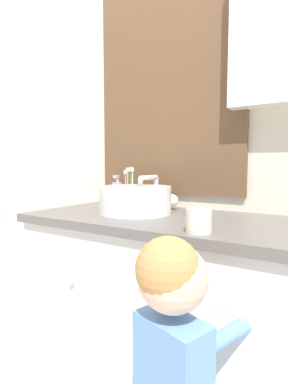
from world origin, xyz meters
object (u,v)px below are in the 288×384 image
(toothbrush_holder, at_px, (129,196))
(soap_dispenser, at_px, (117,192))
(drinking_cup, at_px, (199,220))
(child_figure, at_px, (173,366))
(sink_basin, at_px, (136,199))

(toothbrush_holder, height_order, soap_dispenser, toothbrush_holder)
(toothbrush_holder, xyz_separation_m, soap_dispenser, (-0.09, 0.02, 0.01))
(toothbrush_holder, relative_size, drinking_cup, 2.52)
(soap_dispenser, xyz_separation_m, child_figure, (0.67, -0.66, -0.36))
(sink_basin, height_order, drinking_cup, sink_basin)
(sink_basin, bearing_deg, drinking_cup, -30.20)
(drinking_cup, bearing_deg, soap_dispenser, 146.10)
(sink_basin, height_order, soap_dispenser, sink_basin)
(drinking_cup, bearing_deg, child_figure, -83.36)
(child_figure, bearing_deg, toothbrush_holder, 132.34)
(drinking_cup, bearing_deg, toothbrush_holder, 143.42)
(drinking_cup, bearing_deg, sink_basin, 149.80)
(child_figure, height_order, drinking_cup, drinking_cup)
(soap_dispenser, bearing_deg, drinking_cup, -33.90)
(sink_basin, height_order, toothbrush_holder, toothbrush_holder)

